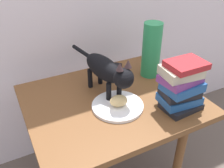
# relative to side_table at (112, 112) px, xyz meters

# --- Properties ---
(side_table) EXTENTS (0.80, 0.66, 0.60)m
(side_table) POSITION_rel_side_table_xyz_m (0.00, 0.00, 0.00)
(side_table) COLOR brown
(side_table) RESTS_ON ground
(plate) EXTENTS (0.23, 0.23, 0.01)m
(plate) POSITION_rel_side_table_xyz_m (-0.01, -0.07, 0.09)
(plate) COLOR white
(plate) RESTS_ON side_table
(bread_roll) EXTENTS (0.09, 0.07, 0.05)m
(bread_roll) POSITION_rel_side_table_xyz_m (-0.01, -0.08, 0.12)
(bread_roll) COLOR #E0BC7A
(bread_roll) RESTS_ON plate
(cat) EXTENTS (0.13, 0.48, 0.23)m
(cat) POSITION_rel_side_table_xyz_m (-0.00, 0.04, 0.21)
(cat) COLOR black
(cat) RESTS_ON side_table
(book_stack) EXTENTS (0.19, 0.15, 0.23)m
(book_stack) POSITION_rel_side_table_xyz_m (0.23, -0.20, 0.19)
(book_stack) COLOR black
(book_stack) RESTS_ON side_table
(green_vase) EXTENTS (0.10, 0.10, 0.29)m
(green_vase) POSITION_rel_side_table_xyz_m (0.29, 0.11, 0.23)
(green_vase) COLOR #288C51
(green_vase) RESTS_ON side_table
(tv_remote) EXTENTS (0.14, 0.14, 0.02)m
(tv_remote) POSITION_rel_side_table_xyz_m (0.13, 0.23, 0.09)
(tv_remote) COLOR black
(tv_remote) RESTS_ON side_table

